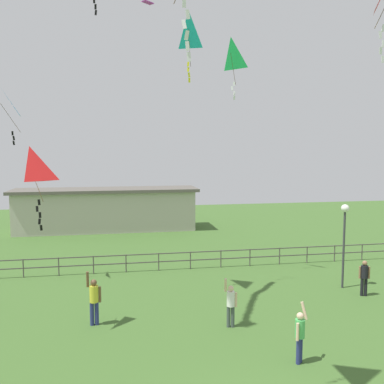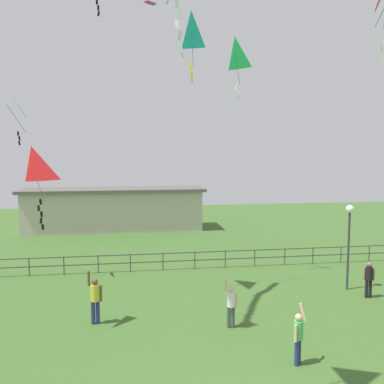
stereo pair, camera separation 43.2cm
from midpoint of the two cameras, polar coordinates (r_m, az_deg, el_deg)
lamppost at (r=20.14m, az=21.41°, el=-4.55°), size 0.36×0.36×3.90m
person_0 at (r=19.80m, az=23.76°, el=-10.70°), size 0.46×0.29×1.57m
person_2 at (r=13.33m, az=15.37°, el=-18.43°), size 0.46×0.40×1.83m
person_3 at (r=15.39m, az=6.22°, el=-14.97°), size 0.47×0.35×1.80m
person_6 at (r=15.93m, az=-12.43°, el=-13.96°), size 0.52×0.31×2.00m
kite_1 at (r=18.60m, az=0.60°, el=21.30°), size 0.87×0.74×2.91m
kite_2 at (r=20.61m, az=6.53°, el=18.33°), size 1.00×1.04×2.87m
kite_3 at (r=15.23m, az=-20.37°, el=3.01°), size 1.20×1.20×2.77m
kite_8 at (r=20.97m, az=-23.63°, el=10.93°), size 1.28×1.03×2.53m
waterfront_railing at (r=22.34m, az=-1.45°, el=-9.09°), size 36.01×0.06×0.95m
pavilion_building at (r=33.77m, az=-10.30°, el=-2.29°), size 14.43×3.72×3.35m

